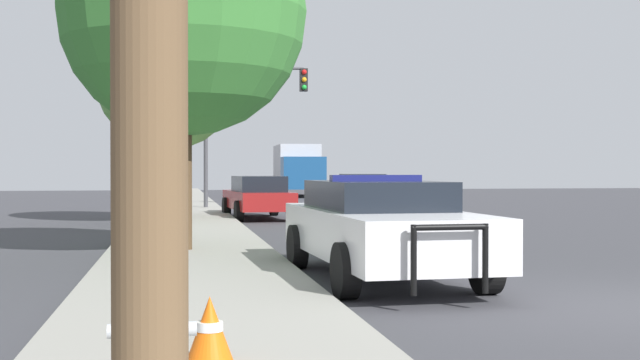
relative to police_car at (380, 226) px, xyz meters
The scene contains 10 objects.
sidewalk_left 3.99m from the police_car, 131.83° to the right, with size 3.00×110.00×0.13m.
police_car is the anchor object (origin of this frame).
fire_hydrant 6.65m from the police_car, 117.34° to the right, with size 0.57×0.25×0.84m.
traffic_light 20.43m from the police_car, 90.48° to the left, with size 4.08×0.35×5.61m.
car_background_midblock 14.63m from the police_car, 91.03° to the left, with size 2.11×4.74×1.38m.
car_background_oncoming 22.56m from the police_car, 77.21° to the left, with size 2.00×4.58×1.40m.
box_truck 36.40m from the police_car, 83.15° to the left, with size 2.83×7.15×3.07m.
tree_sidewalk_near 5.80m from the police_car, 127.40° to the left, with size 4.48×4.48×6.53m.
tree_sidewalk_mid 13.64m from the police_car, 103.59° to the left, with size 4.21×4.21×6.24m.
traffic_cone 5.80m from the police_car, 117.29° to the right, with size 0.36×0.36×0.50m.
Camera 1 is at (-5.39, -8.25, 1.58)m, focal length 45.00 mm.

